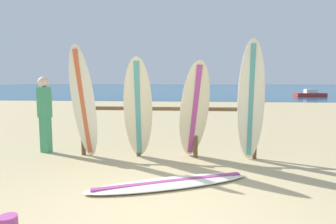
# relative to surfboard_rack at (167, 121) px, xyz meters

# --- Properties ---
(ground_plane) EXTENTS (120.00, 120.00, 0.00)m
(ground_plane) POSITION_rel_surfboard_rack_xyz_m (0.08, -2.82, -0.75)
(ground_plane) COLOR tan
(ocean_water) EXTENTS (120.00, 80.00, 0.01)m
(ocean_water) POSITION_rel_surfboard_rack_xyz_m (0.08, 55.18, -0.74)
(ocean_water) COLOR navy
(ocean_water) RESTS_ON ground
(surfboard_rack) EXTENTS (3.68, 0.09, 1.16)m
(surfboard_rack) POSITION_rel_surfboard_rack_xyz_m (0.00, 0.00, 0.00)
(surfboard_rack) COLOR brown
(surfboard_rack) RESTS_ON ground
(surfboard_leaning_far_left) EXTENTS (0.58, 0.64, 2.28)m
(surfboard_leaning_far_left) POSITION_rel_surfboard_rack_xyz_m (-1.63, -0.32, 0.39)
(surfboard_leaning_far_left) COLOR silver
(surfboard_leaning_far_left) RESTS_ON ground
(surfboard_leaning_left) EXTENTS (0.67, 0.95, 2.03)m
(surfboard_leaning_left) POSITION_rel_surfboard_rack_xyz_m (-0.52, -0.37, 0.27)
(surfboard_leaning_left) COLOR beige
(surfboard_leaning_left) RESTS_ON ground
(surfboard_leaning_center_left) EXTENTS (0.75, 1.06, 1.96)m
(surfboard_leaning_center_left) POSITION_rel_surfboard_rack_xyz_m (0.56, -0.26, 0.24)
(surfboard_leaning_center_left) COLOR beige
(surfboard_leaning_center_left) RESTS_ON ground
(surfboard_leaning_center) EXTENTS (0.59, 0.75, 2.34)m
(surfboard_leaning_center) POSITION_rel_surfboard_rack_xyz_m (1.63, -0.32, 0.42)
(surfboard_leaning_center) COLOR silver
(surfboard_leaning_center) RESTS_ON ground
(surfboard_lying_on_sand) EXTENTS (2.58, 1.48, 0.08)m
(surfboard_lying_on_sand) POSITION_rel_surfboard_rack_xyz_m (0.21, -1.62, -0.71)
(surfboard_lying_on_sand) COLOR white
(surfboard_lying_on_sand) RESTS_ON ground
(beachgoer_standing) EXTENTS (0.31, 0.24, 1.67)m
(beachgoer_standing) POSITION_rel_surfboard_rack_xyz_m (-2.70, 0.14, 0.17)
(beachgoer_standing) COLOR #3F9966
(beachgoer_standing) RESTS_ON ground
(small_boat_offshore) EXTENTS (2.77, 1.18, 0.71)m
(small_boat_offshore) POSITION_rel_surfboard_rack_xyz_m (11.56, 22.32, -0.49)
(small_boat_offshore) COLOR #B22D28
(small_boat_offshore) RESTS_ON ocean_water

